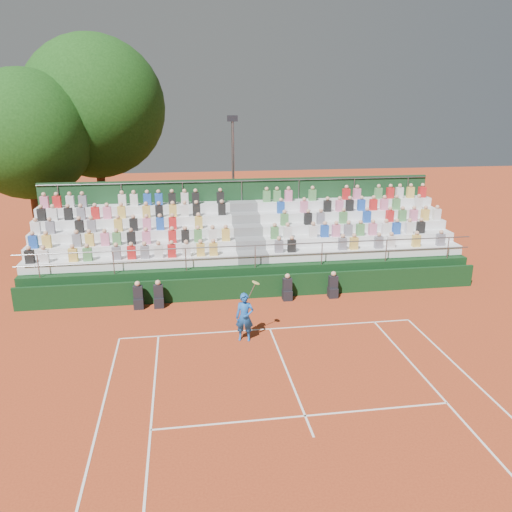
{
  "coord_description": "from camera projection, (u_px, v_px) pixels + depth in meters",
  "views": [
    {
      "loc": [
        -3.04,
        -16.78,
        8.11
      ],
      "look_at": [
        0.0,
        3.5,
        1.8
      ],
      "focal_mm": 35.0,
      "sensor_mm": 36.0,
      "label": 1
    }
  ],
  "objects": [
    {
      "name": "tree_east",
      "position": [
        94.0,
        107.0,
        29.32
      ],
      "size": [
        8.22,
        8.22,
        11.97
      ],
      "color": "#3B2415",
      "rests_on": "ground"
    },
    {
      "name": "grandstand",
      "position": [
        247.0,
        252.0,
        24.44
      ],
      "size": [
        20.0,
        5.2,
        4.4
      ],
      "color": "black",
      "rests_on": "ground"
    },
    {
      "name": "tennis_player",
      "position": [
        245.0,
        317.0,
        17.57
      ],
      "size": [
        0.89,
        0.56,
        2.22
      ],
      "color": "#1653AA",
      "rests_on": "ground"
    },
    {
      "name": "courtside_wall",
      "position": [
        257.0,
        287.0,
        21.55
      ],
      "size": [
        20.0,
        0.15,
        1.0
      ],
      "primitive_type": "cube",
      "color": "black",
      "rests_on": "ground"
    },
    {
      "name": "tree_west",
      "position": [
        27.0,
        135.0,
        26.53
      ],
      "size": [
        6.86,
        6.86,
        9.92
      ],
      "color": "#3B2415",
      "rests_on": "ground"
    },
    {
      "name": "line_officials",
      "position": [
        231.0,
        292.0,
        20.97
      ],
      "size": [
        8.65,
        0.4,
        1.19
      ],
      "color": "black",
      "rests_on": "ground"
    },
    {
      "name": "ground",
      "position": [
        270.0,
        329.0,
        18.68
      ],
      "size": [
        90.0,
        90.0,
        0.0
      ],
      "primitive_type": "plane",
      "color": "#AC3E1C",
      "rests_on": "ground"
    },
    {
      "name": "floodlight_mast",
      "position": [
        233.0,
        168.0,
        29.87
      ],
      "size": [
        0.6,
        0.25,
        7.42
      ],
      "color": "gray",
      "rests_on": "ground"
    }
  ]
}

